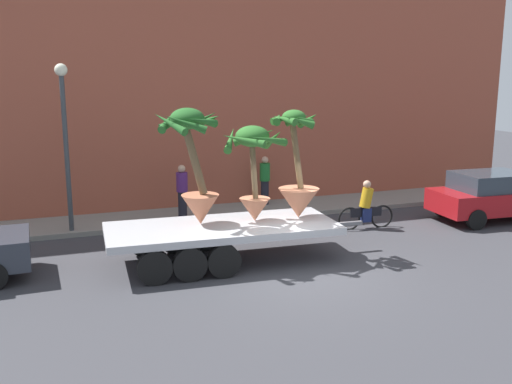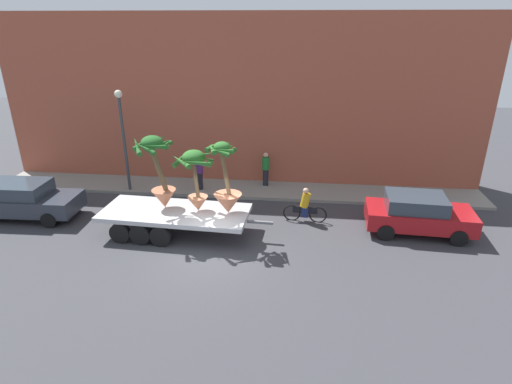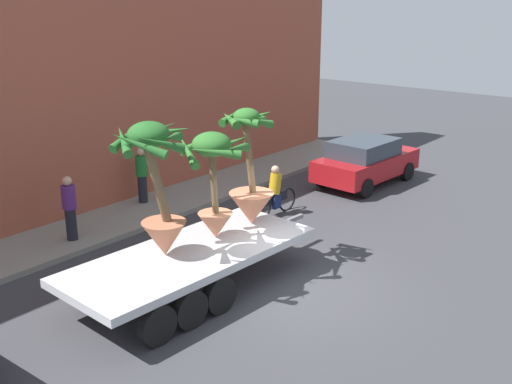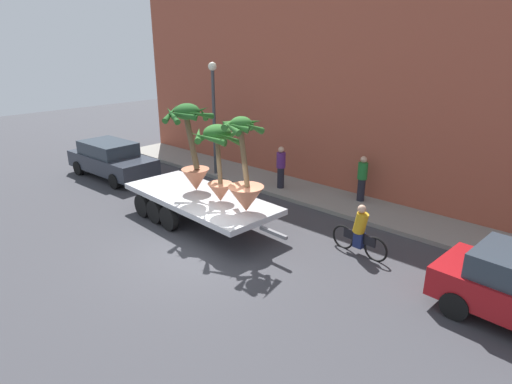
% 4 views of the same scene
% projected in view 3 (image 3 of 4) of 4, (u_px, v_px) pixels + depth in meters
% --- Properties ---
extents(ground_plane, '(60.00, 60.00, 0.00)m').
position_uv_depth(ground_plane, '(288.00, 285.00, 13.81)').
color(ground_plane, '#38383D').
extents(sidewalk, '(24.00, 2.20, 0.15)m').
position_uv_depth(sidewalk, '(115.00, 221.00, 17.45)').
color(sidewalk, gray).
rests_on(sidewalk, ground).
extents(building_facade, '(24.00, 1.20, 8.29)m').
position_uv_depth(building_facade, '(67.00, 72.00, 17.21)').
color(building_facade, '#9E4C38').
rests_on(building_facade, ground).
extents(flatbed_trailer, '(6.81, 2.62, 0.98)m').
position_uv_depth(flatbed_trailer, '(182.00, 264.00, 13.05)').
color(flatbed_trailer, '#B7BABF').
rests_on(flatbed_trailer, ground).
extents(potted_palm_rear, '(1.67, 1.70, 2.45)m').
position_uv_depth(potted_palm_rear, '(214.00, 176.00, 13.42)').
color(potted_palm_rear, '#C17251').
rests_on(potted_palm_rear, flatbed_trailer).
extents(potted_palm_middle, '(1.68, 1.63, 2.92)m').
position_uv_depth(potted_palm_middle, '(157.00, 189.00, 12.41)').
color(potted_palm_middle, '#B26647').
rests_on(potted_palm_middle, flatbed_trailer).
extents(potted_palm_front, '(1.34, 1.14, 2.83)m').
position_uv_depth(potted_palm_front, '(250.00, 183.00, 14.39)').
color(potted_palm_front, '#C17251').
rests_on(potted_palm_front, flatbed_trailer).
extents(cyclist, '(1.84, 0.37, 1.54)m').
position_uv_depth(cyclist, '(275.00, 193.00, 17.98)').
color(cyclist, black).
rests_on(cyclist, ground).
extents(parked_car, '(4.17, 2.10, 1.58)m').
position_uv_depth(parked_car, '(365.00, 161.00, 20.89)').
color(parked_car, maroon).
rests_on(parked_car, ground).
extents(pedestrian_near_gate, '(0.36, 0.36, 1.71)m').
position_uv_depth(pedestrian_near_gate, '(70.00, 207.00, 15.70)').
color(pedestrian_near_gate, black).
rests_on(pedestrian_near_gate, sidewalk).
extents(pedestrian_far_left, '(0.36, 0.36, 1.71)m').
position_uv_depth(pedestrian_far_left, '(142.00, 174.00, 18.55)').
color(pedestrian_far_left, black).
rests_on(pedestrian_far_left, sidewalk).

